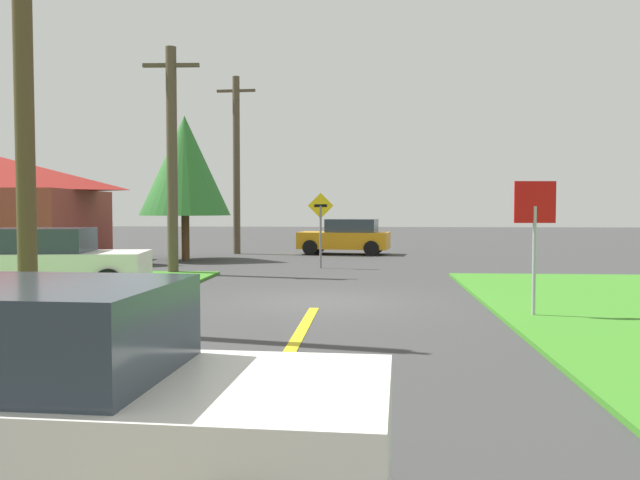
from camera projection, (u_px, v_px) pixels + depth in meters
The scene contains 11 objects.
ground_plane at pixel (318, 302), 14.82m from camera, with size 120.00×120.00×0.00m, color #3A3A3A.
lane_stripe_center at pixel (257, 409), 6.86m from camera, with size 0.20×14.00×0.01m, color yellow.
stop_sign at pixel (535, 221), 12.41m from camera, with size 0.79×0.12×2.63m.
car_behind_on_main_road at pixel (25, 406), 4.33m from camera, with size 4.67×2.09×1.62m.
car_approaching_junction at pixel (346, 237), 30.08m from camera, with size 4.31×2.44×1.62m.
parked_car_near_building at pixel (53, 261), 16.37m from camera, with size 4.55×2.59×1.62m.
utility_pole_near at pixel (24, 76), 11.36m from camera, with size 1.77×0.60×8.62m.
utility_pole_mid at pixel (172, 158), 20.85m from camera, with size 1.80×0.34×7.21m.
utility_pole_far at pixel (236, 163), 30.24m from camera, with size 1.80×0.32×8.17m.
direction_sign at pixel (321, 221), 23.04m from camera, with size 0.91×0.08×2.66m.
oak_tree_left at pixel (185, 166), 26.54m from camera, with size 3.67×3.67×5.86m.
Camera 1 is at (1.17, -14.69, 2.11)m, focal length 36.78 mm.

